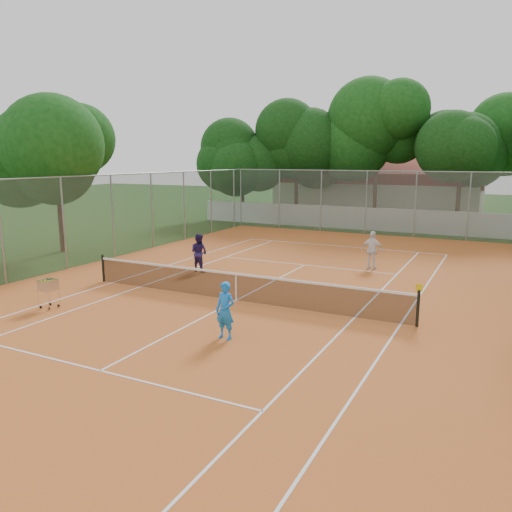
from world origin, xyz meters
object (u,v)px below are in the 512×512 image
at_px(tennis_net, 236,287).
at_px(player_far_left, 199,253).
at_px(player_far_right, 372,250).
at_px(player_near, 225,311).
at_px(clubhouse, 379,189).
at_px(ball_hopper, 49,293).

xyz_separation_m(tennis_net, player_far_left, (-3.59, 3.24, 0.32)).
xyz_separation_m(player_far_left, player_far_right, (6.51, 3.72, 0.03)).
relative_size(tennis_net, player_near, 7.62).
bearing_deg(player_near, tennis_net, 119.71).
relative_size(tennis_net, player_far_right, 7.14).
height_order(tennis_net, clubhouse, clubhouse).
distance_m(player_near, player_far_left, 8.30).
relative_size(player_near, player_far_left, 0.97).
bearing_deg(clubhouse, player_near, -83.81).
distance_m(clubhouse, player_near, 32.53).
bearing_deg(player_far_left, clubhouse, -85.88).
xyz_separation_m(tennis_net, clubhouse, (-2.00, 29.00, 1.69)).
height_order(player_near, player_far_left, player_far_left).
bearing_deg(tennis_net, player_far_right, 67.30).
height_order(tennis_net, ball_hopper, ball_hopper).
distance_m(player_far_left, player_far_right, 7.49).
relative_size(tennis_net, player_far_left, 7.36).
bearing_deg(player_far_left, ball_hopper, 86.01).
relative_size(clubhouse, player_far_left, 10.17).
xyz_separation_m(clubhouse, player_far_left, (-1.59, -25.76, -1.37)).
relative_size(player_far_right, ball_hopper, 1.62).
bearing_deg(clubhouse, player_far_left, -93.54).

